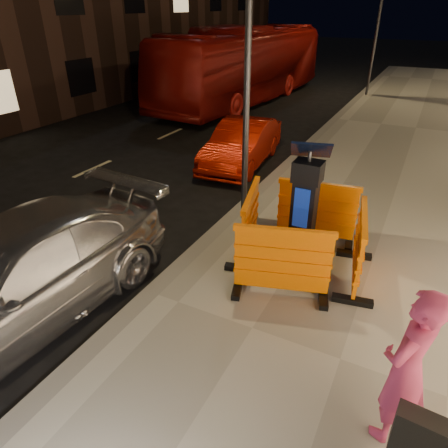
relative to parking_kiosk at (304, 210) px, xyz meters
The scene contains 14 objects.
ground_plane 2.88m from the parking_kiosk, 134.77° to the right, with size 120.00×120.00×0.00m, color black.
sidewalk 2.46m from the parking_kiosk, 57.93° to the right, with size 6.00×60.00×0.15m, color gray.
kerb 2.85m from the parking_kiosk, 134.77° to the right, with size 0.30×60.00×0.15m, color slate.
parking_kiosk is the anchor object (origin of this frame).
barrier_front 1.06m from the parking_kiosk, 90.00° to the right, with size 1.52×0.62×1.18m, color #FF6F00.
barrier_back 1.06m from the parking_kiosk, 90.00° to the left, with size 1.52×0.62×1.18m, color #FF6F00.
barrier_kerbside 1.06m from the parking_kiosk, behind, with size 1.52×0.62×1.18m, color #FF6F00.
barrier_bldgside 1.06m from the parking_kiosk, ahead, with size 1.52×0.62×1.18m, color #FF6F00.
car_silver 4.67m from the parking_kiosk, 137.33° to the right, with size 2.08×5.13×1.49m, color silver.
car_red 5.56m from the parking_kiosk, 125.46° to the left, with size 1.34×3.85×1.27m, color #981103.
bus_doubledecker 14.34m from the parking_kiosk, 118.34° to the left, with size 2.81×12.03×3.35m, color maroon.
man 3.18m from the parking_kiosk, 54.74° to the right, with size 0.68×0.44×1.86m, color #B2325D.
street_lamp_mid 2.76m from the parking_kiosk, 144.19° to the left, with size 0.12×0.12×6.00m, color #3F3F44.
street_lamp_far 16.34m from the parking_kiosk, 95.62° to the left, with size 0.12×0.12×6.00m, color #3F3F44.
Camera 1 is at (3.33, -3.95, 4.16)m, focal length 32.00 mm.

